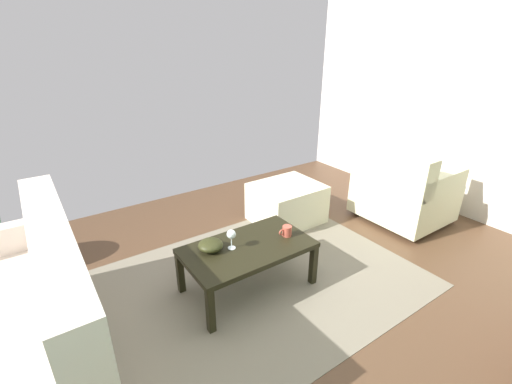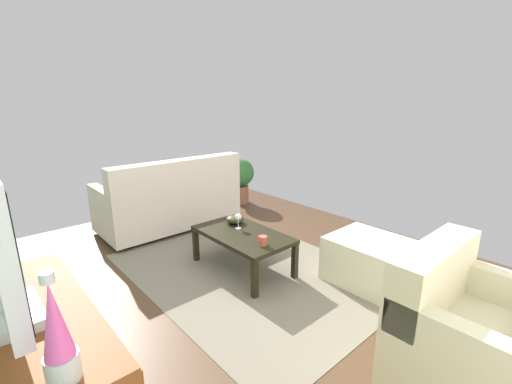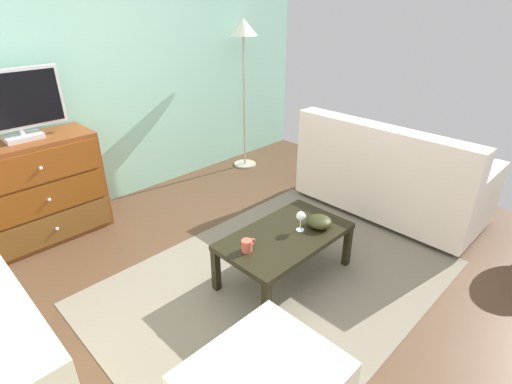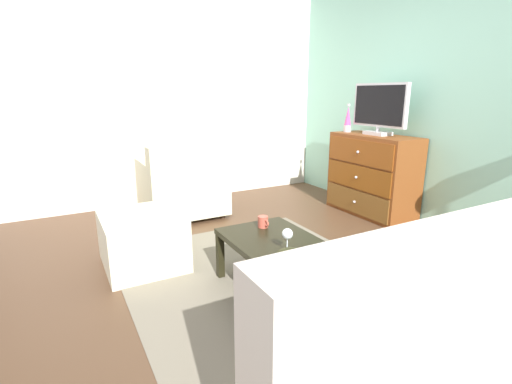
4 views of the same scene
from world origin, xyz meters
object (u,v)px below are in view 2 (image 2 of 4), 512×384
object	(u,v)px
lava_lamp	(57,334)
armchair	(473,339)
wine_glass	(238,217)
potted_plant	(240,176)
coffee_table	(243,237)
ottoman	(370,261)
couch_large	(171,201)
mug	(263,241)
bowl_decorative	(235,219)

from	to	relation	value
lava_lamp	armchair	bearing A→B (deg)	-105.66
wine_glass	potted_plant	world-z (taller)	potted_plant
coffee_table	ottoman	distance (m)	1.21
couch_large	armchair	world-z (taller)	couch_large
lava_lamp	wine_glass	bearing A→B (deg)	-49.84
armchair	ottoman	world-z (taller)	armchair
wine_glass	potted_plant	xyz separation A→B (m)	(1.65, -1.37, -0.07)
mug	couch_large	bearing A→B (deg)	-2.32
armchair	mug	bearing A→B (deg)	2.79
armchair	potted_plant	world-z (taller)	armchair
wine_glass	armchair	xyz separation A→B (m)	(-2.12, 0.01, -0.15)
potted_plant	couch_large	bearing A→B (deg)	100.87
couch_large	armchair	distance (m)	3.51
mug	bowl_decorative	distance (m)	0.62
coffee_table	potted_plant	xyz separation A→B (m)	(1.77, -1.41, 0.09)
coffee_table	wine_glass	xyz separation A→B (m)	(0.12, -0.04, 0.16)
lava_lamp	coffee_table	distance (m)	2.47
couch_large	lava_lamp	bearing A→B (deg)	147.80
lava_lamp	couch_large	bearing A→B (deg)	-32.20
coffee_table	potted_plant	bearing A→B (deg)	-38.58
armchair	ottoman	xyz separation A→B (m)	(1.03, -0.69, -0.14)
lava_lamp	couch_large	size ratio (longest dim) A/B	0.19
lava_lamp	coffee_table	world-z (taller)	lava_lamp
potted_plant	coffee_table	bearing A→B (deg)	141.42
mug	lava_lamp	bearing A→B (deg)	122.19
bowl_decorative	potted_plant	world-z (taller)	potted_plant
armchair	coffee_table	bearing A→B (deg)	0.92
bowl_decorative	ottoman	distance (m)	1.39
wine_glass	ottoman	bearing A→B (deg)	-148.18
wine_glass	bowl_decorative	distance (m)	0.17
armchair	potted_plant	distance (m)	4.02
wine_glass	couch_large	size ratio (longest dim) A/B	0.09
couch_large	wine_glass	bearing A→B (deg)	-179.36
potted_plant	bowl_decorative	bearing A→B (deg)	139.20
mug	bowl_decorative	bearing A→B (deg)	-14.60
couch_large	potted_plant	xyz separation A→B (m)	(0.27, -1.38, 0.07)
mug	coffee_table	bearing A→B (deg)	-8.06
lava_lamp	couch_large	world-z (taller)	lava_lamp
coffee_table	couch_large	bearing A→B (deg)	-0.99
coffee_table	potted_plant	distance (m)	2.26
bowl_decorative	armchair	xyz separation A→B (m)	(-2.27, 0.08, -0.08)
armchair	couch_large	bearing A→B (deg)	0.10
couch_large	ottoman	bearing A→B (deg)	-164.38
mug	ottoman	xyz separation A→B (m)	(-0.63, -0.77, -0.22)
coffee_table	wine_glass	size ratio (longest dim) A/B	6.31
wine_glass	couch_large	world-z (taller)	couch_large
armchair	potted_plant	size ratio (longest dim) A/B	1.19
wine_glass	mug	world-z (taller)	wine_glass
armchair	bowl_decorative	bearing A→B (deg)	-1.93
mug	potted_plant	world-z (taller)	potted_plant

